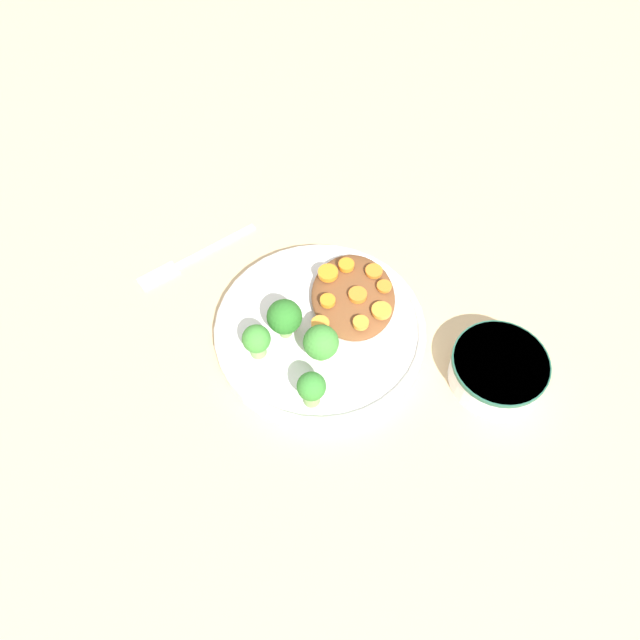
# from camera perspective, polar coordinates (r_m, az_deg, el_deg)

# --- Properties ---
(ground_plane) EXTENTS (4.00, 4.00, 0.00)m
(ground_plane) POSITION_cam_1_polar(r_m,az_deg,el_deg) (0.79, 0.00, -1.37)
(ground_plane) COLOR tan
(plate) EXTENTS (0.26, 0.26, 0.02)m
(plate) POSITION_cam_1_polar(r_m,az_deg,el_deg) (0.78, 0.00, -0.87)
(plate) COLOR silver
(plate) RESTS_ON ground_plane
(dip_bowl) EXTENTS (0.11, 0.11, 0.04)m
(dip_bowl) POSITION_cam_1_polar(r_m,az_deg,el_deg) (0.77, 15.97, -4.31)
(dip_bowl) COLOR silver
(dip_bowl) RESTS_ON ground_plane
(stew_mound) EXTENTS (0.13, 0.11, 0.02)m
(stew_mound) POSITION_cam_1_polar(r_m,az_deg,el_deg) (0.79, 3.05, 2.19)
(stew_mound) COLOR brown
(stew_mound) RESTS_ON plate
(broccoli_floret_0) EXTENTS (0.04, 0.04, 0.05)m
(broccoli_floret_0) POSITION_cam_1_polar(r_m,az_deg,el_deg) (0.72, -0.25, -2.11)
(broccoli_floret_0) COLOR #759E51
(broccoli_floret_0) RESTS_ON plate
(broccoli_floret_1) EXTENTS (0.03, 0.03, 0.05)m
(broccoli_floret_1) POSITION_cam_1_polar(r_m,az_deg,el_deg) (0.73, -5.82, -1.87)
(broccoli_floret_1) COLOR #7FA85B
(broccoli_floret_1) RESTS_ON plate
(broccoli_floret_2) EXTENTS (0.03, 0.03, 0.05)m
(broccoli_floret_2) POSITION_cam_1_polar(r_m,az_deg,el_deg) (0.70, -0.79, -6.27)
(broccoli_floret_2) COLOR #7FA85B
(broccoli_floret_2) RESTS_ON plate
(broccoli_floret_3) EXTENTS (0.04, 0.04, 0.06)m
(broccoli_floret_3) POSITION_cam_1_polar(r_m,az_deg,el_deg) (0.74, -3.26, 0.22)
(broccoli_floret_3) COLOR #7FA85B
(broccoli_floret_3) RESTS_ON plate
(carrot_slice_0) EXTENTS (0.03, 0.03, 0.01)m
(carrot_slice_0) POSITION_cam_1_polar(r_m,az_deg,el_deg) (0.79, 0.73, 4.32)
(carrot_slice_0) COLOR orange
(carrot_slice_0) RESTS_ON stew_mound
(carrot_slice_1) EXTENTS (0.02, 0.02, 0.01)m
(carrot_slice_1) POSITION_cam_1_polar(r_m,az_deg,el_deg) (0.75, 3.75, -0.25)
(carrot_slice_1) COLOR orange
(carrot_slice_1) RESTS_ON stew_mound
(carrot_slice_2) EXTENTS (0.02, 0.02, 0.01)m
(carrot_slice_2) POSITION_cam_1_polar(r_m,az_deg,el_deg) (0.75, 0.35, -0.35)
(carrot_slice_2) COLOR orange
(carrot_slice_2) RESTS_ON stew_mound
(carrot_slice_3) EXTENTS (0.02, 0.02, 0.01)m
(carrot_slice_3) POSITION_cam_1_polar(r_m,az_deg,el_deg) (0.76, 0.70, 1.77)
(carrot_slice_3) COLOR orange
(carrot_slice_3) RESTS_ON stew_mound
(carrot_slice_4) EXTENTS (0.02, 0.02, 0.01)m
(carrot_slice_4) POSITION_cam_1_polar(r_m,az_deg,el_deg) (0.80, 2.42, 5.04)
(carrot_slice_4) COLOR orange
(carrot_slice_4) RESTS_ON stew_mound
(carrot_slice_5) EXTENTS (0.02, 0.02, 0.00)m
(carrot_slice_5) POSITION_cam_1_polar(r_m,az_deg,el_deg) (0.80, 4.95, 4.48)
(carrot_slice_5) COLOR orange
(carrot_slice_5) RESTS_ON stew_mound
(carrot_slice_6) EXTENTS (0.02, 0.02, 0.01)m
(carrot_slice_6) POSITION_cam_1_polar(r_m,az_deg,el_deg) (0.77, 3.46, 2.30)
(carrot_slice_6) COLOR orange
(carrot_slice_6) RESTS_ON stew_mound
(carrot_slice_7) EXTENTS (0.02, 0.02, 0.00)m
(carrot_slice_7) POSITION_cam_1_polar(r_m,az_deg,el_deg) (0.78, 5.88, 3.08)
(carrot_slice_7) COLOR orange
(carrot_slice_7) RESTS_ON stew_mound
(carrot_slice_8) EXTENTS (0.02, 0.02, 0.01)m
(carrot_slice_8) POSITION_cam_1_polar(r_m,az_deg,el_deg) (0.76, 5.64, 0.87)
(carrot_slice_8) COLOR orange
(carrot_slice_8) RESTS_ON stew_mound
(fork) EXTENTS (0.11, 0.16, 0.01)m
(fork) POSITION_cam_1_polar(r_m,az_deg,el_deg) (0.87, -12.06, 5.34)
(fork) COLOR silver
(fork) RESTS_ON ground_plane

